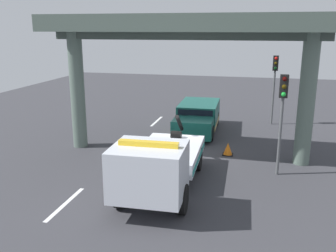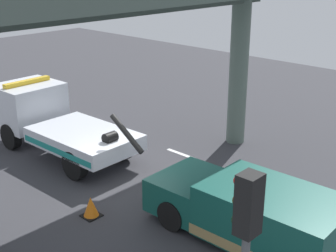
% 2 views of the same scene
% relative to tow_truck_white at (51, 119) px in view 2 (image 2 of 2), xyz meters
% --- Properties ---
extents(ground_plane, '(60.00, 40.00, 0.10)m').
position_rel_tow_truck_white_xyz_m(ground_plane, '(-4.52, -0.02, -1.25)').
color(ground_plane, '#38383D').
extents(lane_stripe_mid, '(2.60, 0.16, 0.01)m').
position_rel_tow_truck_white_xyz_m(lane_stripe_mid, '(-4.52, -2.97, -1.20)').
color(lane_stripe_mid, silver).
rests_on(lane_stripe_mid, ground).
extents(lane_stripe_east, '(2.60, 0.16, 0.01)m').
position_rel_tow_truck_white_xyz_m(lane_stripe_east, '(1.48, -2.97, -1.20)').
color(lane_stripe_east, silver).
rests_on(lane_stripe_east, ground).
extents(tow_truck_white, '(7.28, 2.56, 2.46)m').
position_rel_tow_truck_white_xyz_m(tow_truck_white, '(0.00, 0.00, 0.00)').
color(tow_truck_white, silver).
rests_on(tow_truck_white, ground).
extents(towed_van_green, '(5.25, 2.34, 1.58)m').
position_rel_tow_truck_white_xyz_m(towed_van_green, '(-8.94, -0.03, -0.42)').
color(towed_van_green, '#145147').
rests_on(towed_van_green, ground).
extents(overpass_structure, '(3.60, 12.75, 6.45)m').
position_rel_tow_truck_white_xyz_m(overpass_structure, '(-4.60, -0.02, 4.41)').
color(overpass_structure, '#596B60').
rests_on(overpass_structure, ground).
extents(traffic_light_near, '(0.39, 0.32, 4.27)m').
position_rel_tow_truck_white_xyz_m(traffic_light_near, '(-11.50, 4.26, 1.91)').
color(traffic_light_near, '#515456').
rests_on(traffic_light_near, ground).
extents(traffic_cone_orange, '(0.50, 0.50, 0.60)m').
position_rel_tow_truck_white_xyz_m(traffic_cone_orange, '(-4.99, 2.07, -0.92)').
color(traffic_cone_orange, orange).
rests_on(traffic_cone_orange, ground).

